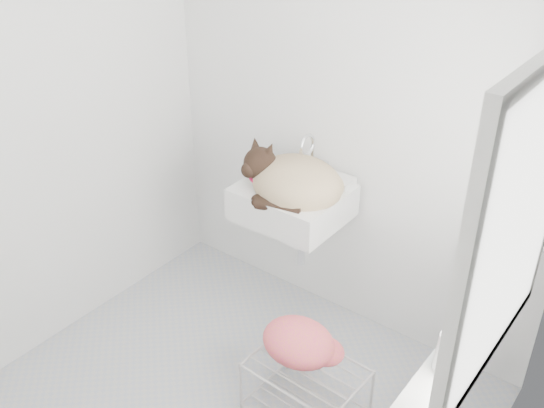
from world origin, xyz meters
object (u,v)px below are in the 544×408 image
Objects in this scene: bottle_a at (444,372)px; bottle_b at (456,354)px; sink at (293,187)px; wire_rack at (306,391)px; cat at (292,182)px; bottle_c at (485,313)px.

bottle_a and bottle_b have the same top height.
wire_rack is (0.47, -0.53, -0.70)m from sink.
sink is 1.05× the size of wire_rack.
bottle_c is (1.13, -0.35, -0.04)m from cat.
wire_rack is 0.98m from bottle_b.
sink is 2.85× the size of bottle_b.
cat is 2.79× the size of bottle_a.
bottle_a is at bearing -17.05° from wire_rack.
wire_rack is 0.99m from bottle_c.
bottle_a is at bearing -90.00° from bottle_c.
sink is at bearing 147.27° from bottle_a.
wire_rack is 2.73× the size of bottle_a.
sink is 1.31m from bottle_b.
wire_rack is at bearing -43.69° from cat.
bottle_b is at bearing -90.00° from bottle_c.
sink reaches higher than bottle_c.
bottle_a is 0.99× the size of bottle_c.
sink reaches higher than wire_rack.
bottle_c is at bearing 90.00° from bottle_a.
wire_rack is 1.00m from bottle_a.
bottle_c is at bearing 90.00° from bottle_b.
bottle_a is (0.68, -0.21, 0.70)m from wire_rack.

